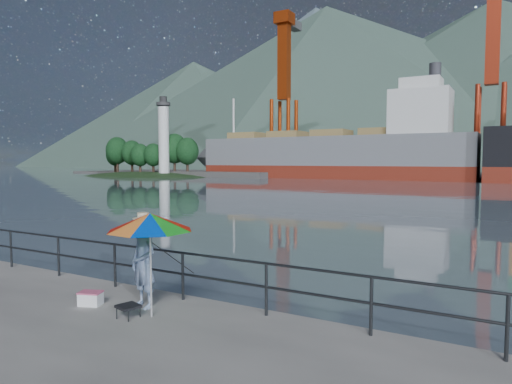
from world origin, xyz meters
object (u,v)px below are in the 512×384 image
Objects in this scene: beach_umbrella at (150,222)px; cooler_bag at (91,299)px; fisherman at (144,264)px; bulk_carrier at (340,153)px.

cooler_bag is at bearing -176.83° from beach_umbrella.
fisherman is at bearing 2.97° from cooler_bag.
fisherman is 0.87× the size of beach_umbrella.
bulk_carrier is at bearing 116.70° from fisherman.
cooler_bag is 72.78m from bulk_carrier.
cooler_bag is 0.01× the size of bulk_carrier.
bulk_carrier is (-19.11, 70.11, 4.06)m from cooler_bag.
bulk_carrier is at bearing 106.45° from beach_umbrella.
bulk_carrier is (-20.14, 69.65, 3.31)m from fisherman.
bulk_carrier is (-20.68, 70.02, 2.39)m from beach_umbrella.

